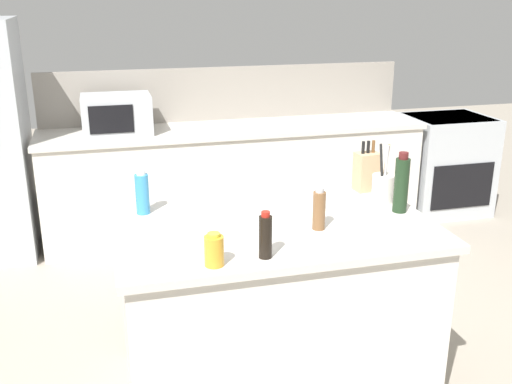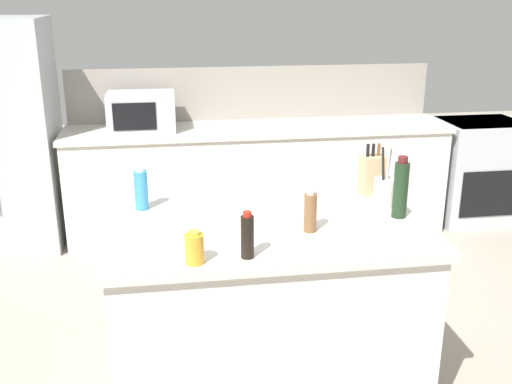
{
  "view_description": "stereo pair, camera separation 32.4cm",
  "coord_description": "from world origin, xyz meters",
  "px_view_note": "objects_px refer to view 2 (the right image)",
  "views": [
    {
      "loc": [
        -0.78,
        -2.63,
        2.03
      ],
      "look_at": [
        0.0,
        0.35,
        0.99
      ],
      "focal_mm": 42.0,
      "sensor_mm": 36.0,
      "label": 1
    },
    {
      "loc": [
        -0.46,
        -2.69,
        2.03
      ],
      "look_at": [
        0.0,
        0.35,
        0.99
      ],
      "focal_mm": 42.0,
      "sensor_mm": 36.0,
      "label": 2
    }
  ],
  "objects_px": {
    "utensil_crock": "(385,191)",
    "wine_bottle": "(401,189)",
    "microwave": "(141,112)",
    "range_oven": "(477,170)",
    "soy_sauce_bottle": "(247,236)",
    "pepper_grinder": "(310,212)",
    "honey_jar": "(194,248)",
    "knife_block": "(372,175)",
    "dish_soap_bottle": "(141,189)"
  },
  "relations": [
    {
      "from": "microwave",
      "to": "knife_block",
      "type": "bearing_deg",
      "value": -54.31
    },
    {
      "from": "range_oven",
      "to": "pepper_grinder",
      "type": "height_order",
      "value": "pepper_grinder"
    },
    {
      "from": "knife_block",
      "to": "pepper_grinder",
      "type": "bearing_deg",
      "value": -139.27
    },
    {
      "from": "knife_block",
      "to": "wine_bottle",
      "type": "xyz_separation_m",
      "value": [
        0.02,
        -0.37,
        0.04
      ]
    },
    {
      "from": "microwave",
      "to": "utensil_crock",
      "type": "xyz_separation_m",
      "value": [
        1.32,
        -2.03,
        -0.07
      ]
    },
    {
      "from": "honey_jar",
      "to": "dish_soap_bottle",
      "type": "height_order",
      "value": "dish_soap_bottle"
    },
    {
      "from": "wine_bottle",
      "to": "range_oven",
      "type": "bearing_deg",
      "value": 53.0
    },
    {
      "from": "microwave",
      "to": "soy_sauce_bottle",
      "type": "height_order",
      "value": "microwave"
    },
    {
      "from": "pepper_grinder",
      "to": "dish_soap_bottle",
      "type": "bearing_deg",
      "value": 151.7
    },
    {
      "from": "knife_block",
      "to": "utensil_crock",
      "type": "distance_m",
      "value": 0.2
    },
    {
      "from": "pepper_grinder",
      "to": "wine_bottle",
      "type": "bearing_deg",
      "value": 13.3
    },
    {
      "from": "range_oven",
      "to": "soy_sauce_bottle",
      "type": "distance_m",
      "value": 3.61
    },
    {
      "from": "utensil_crock",
      "to": "soy_sauce_bottle",
      "type": "distance_m",
      "value": 0.97
    },
    {
      "from": "soy_sauce_bottle",
      "to": "dish_soap_bottle",
      "type": "height_order",
      "value": "dish_soap_bottle"
    },
    {
      "from": "utensil_crock",
      "to": "dish_soap_bottle",
      "type": "relative_size",
      "value": 1.38
    },
    {
      "from": "pepper_grinder",
      "to": "wine_bottle",
      "type": "height_order",
      "value": "wine_bottle"
    },
    {
      "from": "soy_sauce_bottle",
      "to": "dish_soap_bottle",
      "type": "xyz_separation_m",
      "value": [
        -0.46,
        0.68,
        0.01
      ]
    },
    {
      "from": "knife_block",
      "to": "soy_sauce_bottle",
      "type": "relative_size",
      "value": 1.38
    },
    {
      "from": "microwave",
      "to": "soy_sauce_bottle",
      "type": "distance_m",
      "value": 2.61
    },
    {
      "from": "range_oven",
      "to": "honey_jar",
      "type": "distance_m",
      "value": 3.78
    },
    {
      "from": "soy_sauce_bottle",
      "to": "honey_jar",
      "type": "bearing_deg",
      "value": -174.62
    },
    {
      "from": "utensil_crock",
      "to": "wine_bottle",
      "type": "distance_m",
      "value": 0.18
    },
    {
      "from": "soy_sauce_bottle",
      "to": "honey_jar",
      "type": "xyz_separation_m",
      "value": [
        -0.23,
        -0.02,
        -0.03
      ]
    },
    {
      "from": "dish_soap_bottle",
      "to": "wine_bottle",
      "type": "xyz_separation_m",
      "value": [
        1.29,
        -0.31,
        0.04
      ]
    },
    {
      "from": "microwave",
      "to": "pepper_grinder",
      "type": "xyz_separation_m",
      "value": [
        0.85,
        -2.32,
        -0.06
      ]
    },
    {
      "from": "microwave",
      "to": "wine_bottle",
      "type": "distance_m",
      "value": 2.58
    },
    {
      "from": "utensil_crock",
      "to": "honey_jar",
      "type": "relative_size",
      "value": 2.2
    },
    {
      "from": "utensil_crock",
      "to": "wine_bottle",
      "type": "relative_size",
      "value": 1.01
    },
    {
      "from": "range_oven",
      "to": "soy_sauce_bottle",
      "type": "relative_size",
      "value": 4.37
    },
    {
      "from": "pepper_grinder",
      "to": "knife_block",
      "type": "bearing_deg",
      "value": 46.02
    },
    {
      "from": "range_oven",
      "to": "utensil_crock",
      "type": "bearing_deg",
      "value": -129.49
    },
    {
      "from": "utensil_crock",
      "to": "pepper_grinder",
      "type": "distance_m",
      "value": 0.55
    },
    {
      "from": "range_oven",
      "to": "wine_bottle",
      "type": "height_order",
      "value": "wine_bottle"
    },
    {
      "from": "honey_jar",
      "to": "soy_sauce_bottle",
      "type": "bearing_deg",
      "value": 5.38
    },
    {
      "from": "knife_block",
      "to": "utensil_crock",
      "type": "height_order",
      "value": "utensil_crock"
    },
    {
      "from": "range_oven",
      "to": "wine_bottle",
      "type": "distance_m",
      "value": 2.83
    },
    {
      "from": "microwave",
      "to": "soy_sauce_bottle",
      "type": "relative_size",
      "value": 2.55
    },
    {
      "from": "knife_block",
      "to": "microwave",
      "type": "bearing_deg",
      "value": 120.4
    },
    {
      "from": "honey_jar",
      "to": "wine_bottle",
      "type": "bearing_deg",
      "value": 20.05
    },
    {
      "from": "range_oven",
      "to": "dish_soap_bottle",
      "type": "height_order",
      "value": "dish_soap_bottle"
    },
    {
      "from": "knife_block",
      "to": "honey_jar",
      "type": "relative_size",
      "value": 1.99
    },
    {
      "from": "knife_block",
      "to": "dish_soap_bottle",
      "type": "height_order",
      "value": "knife_block"
    },
    {
      "from": "utensil_crock",
      "to": "dish_soap_bottle",
      "type": "distance_m",
      "value": 1.28
    },
    {
      "from": "microwave",
      "to": "honey_jar",
      "type": "distance_m",
      "value": 2.6
    },
    {
      "from": "knife_block",
      "to": "soy_sauce_bottle",
      "type": "bearing_deg",
      "value": -142.94
    },
    {
      "from": "range_oven",
      "to": "pepper_grinder",
      "type": "xyz_separation_m",
      "value": [
        -2.15,
        -2.32,
        0.57
      ]
    },
    {
      "from": "range_oven",
      "to": "microwave",
      "type": "distance_m",
      "value": 3.06
    },
    {
      "from": "dish_soap_bottle",
      "to": "utensil_crock",
      "type": "bearing_deg",
      "value": -6.54
    },
    {
      "from": "microwave",
      "to": "soy_sauce_bottle",
      "type": "xyz_separation_m",
      "value": [
        0.51,
        -2.56,
        -0.05
      ]
    },
    {
      "from": "wine_bottle",
      "to": "microwave",
      "type": "bearing_deg",
      "value": 121.25
    }
  ]
}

